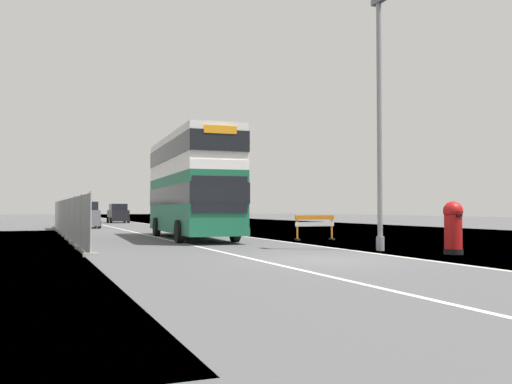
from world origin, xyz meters
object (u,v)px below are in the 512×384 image
object	(u,v)px
car_oncoming_near	(85,216)
car_receding_far	(118,214)
red_pillar_postbox	(453,225)
lamppost_foreground	(379,130)
roadworks_barrier	(315,224)
double_decker_bus	(191,184)
car_receding_mid	(75,214)

from	to	relation	value
car_oncoming_near	car_receding_far	world-z (taller)	car_oncoming_near
red_pillar_postbox	car_oncoming_near	bearing A→B (deg)	106.42
red_pillar_postbox	car_oncoming_near	world-z (taller)	car_oncoming_near
lamppost_foreground	roadworks_barrier	size ratio (longest dim) A/B	4.59
roadworks_barrier	car_receding_far	size ratio (longest dim) A/B	0.49
roadworks_barrier	car_oncoming_near	bearing A→B (deg)	112.02
double_decker_bus	lamppost_foreground	bearing A→B (deg)	-68.57
double_decker_bus	car_receding_far	xyz separation A→B (m)	(1.08, 33.04, -1.75)
car_oncoming_near	car_receding_far	size ratio (longest dim) A/B	1.02
lamppost_foreground	double_decker_bus	bearing A→B (deg)	111.43
car_receding_mid	lamppost_foreground	bearing A→B (deg)	-77.51
roadworks_barrier	car_receding_mid	size ratio (longest dim) A/B	0.43
lamppost_foreground	car_receding_far	size ratio (longest dim) A/B	2.27
red_pillar_postbox	roadworks_barrier	bearing A→B (deg)	92.02
car_oncoming_near	car_receding_mid	bearing A→B (deg)	91.65
double_decker_bus	roadworks_barrier	size ratio (longest dim) A/B	5.66
red_pillar_postbox	car_oncoming_near	size ratio (longest dim) A/B	0.43
double_decker_bus	car_oncoming_near	size ratio (longest dim) A/B	2.76
car_receding_mid	roadworks_barrier	bearing A→B (deg)	-72.81
double_decker_bus	car_oncoming_near	xyz separation A→B (m)	(-3.56, 17.75, -1.73)
car_receding_mid	car_receding_far	bearing A→B (deg)	58.98
double_decker_bus	red_pillar_postbox	size ratio (longest dim) A/B	6.46
roadworks_barrier	car_oncoming_near	size ratio (longest dim) A/B	0.49
red_pillar_postbox	car_receding_mid	xyz separation A→B (m)	(-9.13, 37.47, 0.08)
red_pillar_postbox	roadworks_barrier	distance (m)	9.00
lamppost_foreground	red_pillar_postbox	size ratio (longest dim) A/B	5.24
red_pillar_postbox	car_oncoming_near	distance (m)	31.54
lamppost_foreground	car_receding_mid	size ratio (longest dim) A/B	1.98
lamppost_foreground	red_pillar_postbox	xyz separation A→B (m)	(1.31, -2.19, -3.33)
lamppost_foreground	car_receding_mid	world-z (taller)	lamppost_foreground
double_decker_bus	red_pillar_postbox	bearing A→B (deg)	-66.81
double_decker_bus	lamppost_foreground	xyz separation A→B (m)	(4.05, -10.31, 1.58)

